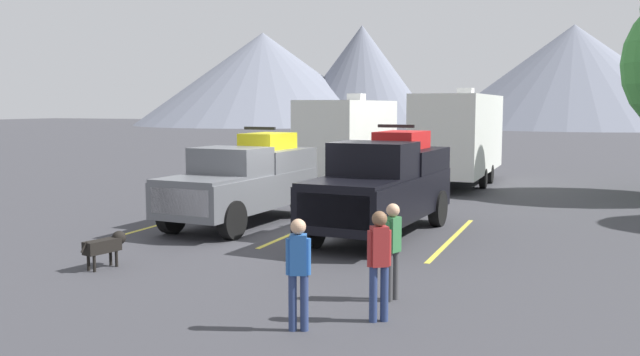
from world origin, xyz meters
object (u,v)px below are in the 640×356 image
object	(u,v)px
pickup_truck_b	(384,184)
dog	(107,245)
camper_trailer_b	(460,134)
person_a	(379,258)
camper_trailer_a	(349,136)
person_b	(298,267)
pickup_truck_a	(246,180)
person_c	(393,245)

from	to	relation	value
pickup_truck_b	dog	size ratio (longest dim) A/B	5.73
pickup_truck_b	camper_trailer_b	xyz separation A→B (m)	(-0.17, 11.25, 0.79)
camper_trailer_b	person_a	world-z (taller)	camper_trailer_b
pickup_truck_b	camper_trailer_a	distance (m)	11.15
pickup_truck_b	person_b	distance (m)	7.36
pickup_truck_a	person_a	xyz separation A→B (m)	(5.73, -6.69, -0.23)
camper_trailer_a	camper_trailer_b	xyz separation A→B (m)	(4.31, 1.06, 0.11)
pickup_truck_b	camper_trailer_b	distance (m)	11.28
person_a	dog	distance (m)	6.02
camper_trailer_a	camper_trailer_b	distance (m)	4.44
pickup_truck_a	camper_trailer_a	distance (m)	10.04
pickup_truck_b	dog	bearing A→B (deg)	-127.54
pickup_truck_a	dog	xyz separation A→B (m)	(-0.15, -5.47, -0.72)
dog	person_a	bearing A→B (deg)	-11.72
pickup_truck_b	person_b	size ratio (longest dim) A/B	3.64
person_a	dog	xyz separation A→B (m)	(-5.88, 1.22, -0.49)
dog	person_b	bearing A→B (deg)	-22.24
pickup_truck_b	person_c	xyz separation A→B (m)	(1.71, -5.38, -0.33)
camper_trailer_b	dog	size ratio (longest dim) A/B	8.68
pickup_truck_b	person_c	distance (m)	5.65
pickup_truck_a	person_a	distance (m)	8.81
pickup_truck_a	camper_trailer_a	size ratio (longest dim) A/B	0.72
dog	pickup_truck_a	bearing A→B (deg)	88.43
pickup_truck_b	camper_trailer_a	xyz separation A→B (m)	(-4.48, 10.19, 0.68)
camper_trailer_a	camper_trailer_b	size ratio (longest dim) A/B	0.86
pickup_truck_a	camper_trailer_a	world-z (taller)	camper_trailer_a
pickup_truck_b	camper_trailer_b	bearing A→B (deg)	90.84
camper_trailer_a	person_a	world-z (taller)	camper_trailer_a
person_a	person_b	distance (m)	1.23
dog	person_c	bearing A→B (deg)	-1.00
camper_trailer_a	pickup_truck_b	bearing A→B (deg)	-66.29
pickup_truck_a	dog	distance (m)	5.52
pickup_truck_a	camper_trailer_b	distance (m)	11.70
camper_trailer_b	person_b	world-z (taller)	camper_trailer_b
person_c	camper_trailer_b	bearing A→B (deg)	96.45
person_a	person_b	xyz separation A→B (m)	(-0.93, -0.80, -0.03)
pickup_truck_a	person_b	bearing A→B (deg)	-57.36
pickup_truck_a	camper_trailer_b	xyz separation A→B (m)	(3.74, 11.05, 0.86)
camper_trailer_b	person_c	distance (m)	16.77
pickup_truck_a	person_a	world-z (taller)	pickup_truck_a
pickup_truck_a	person_c	size ratio (longest dim) A/B	3.43
pickup_truck_b	person_b	bearing A→B (deg)	-83.01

